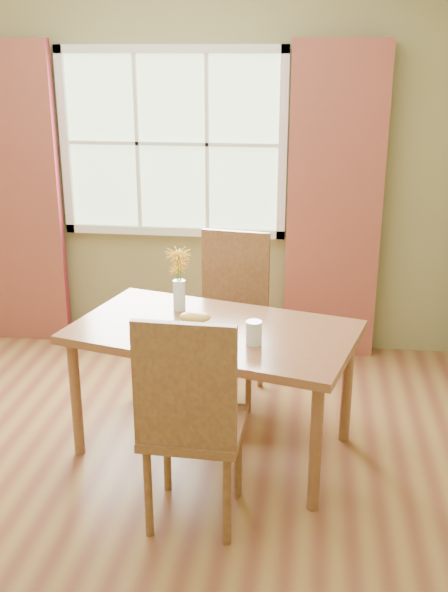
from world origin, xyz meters
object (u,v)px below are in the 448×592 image
at_px(chair_near, 190,417).
at_px(water_glass, 254,333).
at_px(dining_table, 214,341).
at_px(croissant_sandwich, 195,324).
at_px(flower_vase, 179,272).
at_px(chair_far, 231,307).

bearing_deg(chair_near, water_glass, 67.76).
xyz_separation_m(dining_table, croissant_sandwich, (-0.08, -0.14, 0.15)).
distance_m(water_glass, flower_vase, 0.66).
xyz_separation_m(dining_table, chair_near, (-0.00, -0.71, -0.06)).
bearing_deg(chair_far, dining_table, -83.52).
height_order(croissant_sandwich, water_glass, croissant_sandwich).
relative_size(chair_far, water_glass, 8.60).
distance_m(chair_near, croissant_sandwich, 0.61).
height_order(dining_table, flower_vase, flower_vase).
distance_m(chair_far, croissant_sandwich, 0.89).
relative_size(croissant_sandwich, flower_vase, 0.48).
distance_m(chair_far, water_glass, 0.94).
xyz_separation_m(chair_near, croissant_sandwich, (-0.07, 0.57, 0.21)).
bearing_deg(chair_far, water_glass, -68.76).
distance_m(dining_table, chair_far, 0.71).
height_order(chair_far, croissant_sandwich, chair_far).
height_order(chair_near, chair_far, chair_near).
height_order(chair_far, flower_vase, flower_vase).
height_order(chair_near, water_glass, chair_near).
bearing_deg(chair_far, chair_near, -83.15).
xyz_separation_m(chair_far, water_glass, (0.22, -0.89, 0.20)).
distance_m(chair_near, water_glass, 0.61).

